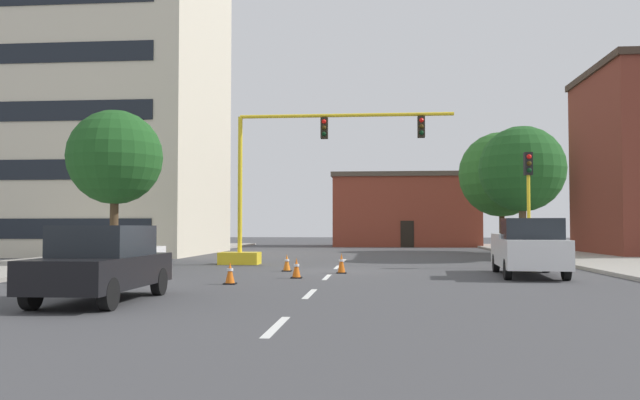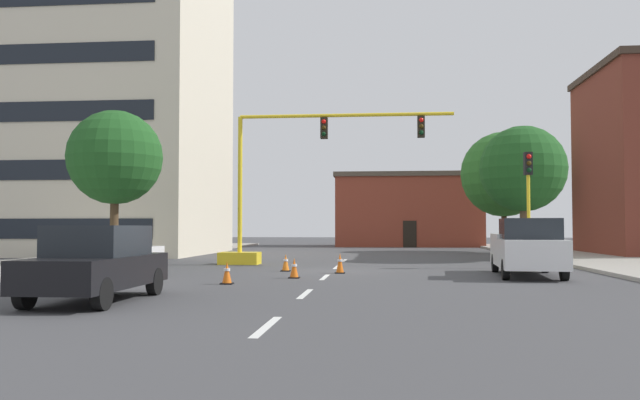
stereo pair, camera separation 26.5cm
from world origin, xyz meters
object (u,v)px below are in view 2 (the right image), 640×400
object	(u,v)px
tree_left_near	(115,158)
traffic_cone_roadside_c	(286,263)
traffic_cone_roadside_d	(340,263)
traffic_light_pole_right	(528,183)
sedan_white_near_left	(113,252)
traffic_cone_roadside_b	(294,268)
tree_right_mid	(523,169)
sedan_black_mid_left	(97,263)
tree_right_far	(504,174)
traffic_cone_roadside_a	(227,273)
traffic_signal_gantry	(271,213)
pickup_truck_white	(527,248)

from	to	relation	value
tree_left_near	traffic_cone_roadside_c	size ratio (longest dim) A/B	10.16
traffic_cone_roadside_d	traffic_light_pole_right	bearing A→B (deg)	25.99
tree_left_near	traffic_cone_roadside_c	bearing A→B (deg)	-16.40
tree_left_near	sedan_white_near_left	distance (m)	8.53
traffic_cone_roadside_b	traffic_cone_roadside_c	distance (m)	3.39
sedan_white_near_left	traffic_cone_roadside_d	bearing A→B (deg)	28.71
tree_right_mid	sedan_black_mid_left	xyz separation A→B (m)	(-13.46, -18.91, -3.70)
tree_right_far	tree_right_mid	bearing A→B (deg)	-95.64
tree_right_far	tree_left_near	xyz separation A→B (m)	(-19.68, -18.10, -0.57)
traffic_cone_roadside_a	tree_right_far	bearing A→B (deg)	64.00
traffic_signal_gantry	tree_right_mid	xyz separation A→B (m)	(12.02, 3.99, 2.26)
tree_right_mid	sedan_black_mid_left	bearing A→B (deg)	-125.44
traffic_signal_gantry	sedan_white_near_left	world-z (taller)	traffic_signal_gantry
tree_right_far	pickup_truck_white	bearing A→B (deg)	-98.18
traffic_cone_roadside_d	pickup_truck_white	bearing A→B (deg)	-6.65
pickup_truck_white	traffic_cone_roadside_c	bearing A→B (deg)	169.20
traffic_signal_gantry	tree_right_mid	distance (m)	12.87
tree_right_far	pickup_truck_white	size ratio (longest dim) A/B	1.47
traffic_light_pole_right	sedan_white_near_left	xyz separation A→B (m)	(-14.58, -7.53, -2.64)
tree_right_far	traffic_cone_roadside_b	xyz separation A→B (m)	(-11.06, -23.70, -4.93)
sedan_white_near_left	sedan_black_mid_left	bearing A→B (deg)	-70.08
traffic_cone_roadside_a	traffic_signal_gantry	bearing A→B (deg)	92.56
traffic_cone_roadside_b	tree_right_far	bearing A→B (deg)	64.97
tree_right_far	sedan_white_near_left	world-z (taller)	tree_right_far
sedan_white_near_left	traffic_cone_roadside_d	size ratio (longest dim) A/B	6.08
traffic_light_pole_right	traffic_cone_roadside_a	world-z (taller)	traffic_light_pole_right
traffic_cone_roadside_c	traffic_cone_roadside_d	bearing A→B (deg)	-22.60
pickup_truck_white	tree_right_far	bearing A→B (deg)	81.82
pickup_truck_white	traffic_cone_roadside_d	world-z (taller)	pickup_truck_white
pickup_truck_white	sedan_white_near_left	size ratio (longest dim) A/B	1.23
traffic_signal_gantry	traffic_cone_roadside_a	xyz separation A→B (m)	(0.46, -10.20, -2.00)
traffic_signal_gantry	traffic_cone_roadside_c	xyz separation A→B (m)	(1.35, -4.46, -2.01)
pickup_truck_white	traffic_cone_roadside_b	xyz separation A→B (m)	(-7.89, -1.64, -0.65)
tree_left_near	tree_right_mid	bearing A→B (deg)	18.39
tree_right_far	sedan_white_near_left	xyz separation A→B (m)	(-16.71, -25.14, -4.37)
tree_right_far	pickup_truck_white	world-z (taller)	tree_right_far
traffic_cone_roadside_b	traffic_light_pole_right	bearing A→B (deg)	34.30
tree_right_far	traffic_cone_roadside_c	distance (m)	24.10
tree_left_near	pickup_truck_white	distance (m)	17.38
tree_right_far	tree_right_mid	xyz separation A→B (m)	(-1.18, -11.94, -0.67)
sedan_white_near_left	traffic_light_pole_right	bearing A→B (deg)	27.32
traffic_signal_gantry	sedan_white_near_left	bearing A→B (deg)	-110.89
pickup_truck_white	traffic_cone_roadside_b	world-z (taller)	pickup_truck_white
tree_left_near	pickup_truck_white	bearing A→B (deg)	-13.49
sedan_black_mid_left	traffic_cone_roadside_d	xyz separation A→B (m)	(4.94, 9.57, -0.52)
traffic_signal_gantry	traffic_cone_roadside_d	xyz separation A→B (m)	(3.50, -5.36, -1.97)
sedan_white_near_left	tree_right_mid	bearing A→B (deg)	40.34
pickup_truck_white	sedan_white_near_left	bearing A→B (deg)	-167.19
tree_right_mid	traffic_cone_roadside_a	world-z (taller)	tree_right_mid
tree_left_near	pickup_truck_white	world-z (taller)	tree_left_near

